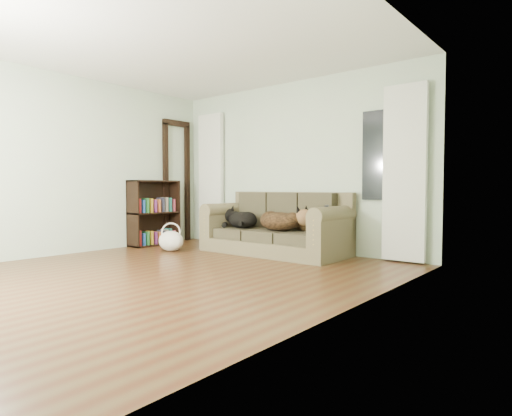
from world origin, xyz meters
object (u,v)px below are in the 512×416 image
Objects in this scene: sofa at (274,223)px; bookshelf at (154,215)px; dog_black_lab at (241,219)px; dog_shepherd at (282,221)px; tote_bag at (171,241)px.

bookshelf reaches higher than sofa.
dog_black_lab is 0.89× the size of dog_shepherd.
dog_shepherd is 0.62× the size of bookshelf.
tote_bag is 0.39× the size of bookshelf.
dog_black_lab is 1.60m from bookshelf.
bookshelf is (-2.14, -0.52, 0.05)m from sofa.
dog_black_lab is at bearing -175.62° from sofa.
tote_bag is at bearing -148.77° from sofa.
bookshelf is (-0.79, 0.30, 0.34)m from tote_bag.
sofa is 1.59m from tote_bag.
dog_black_lab is at bearing 46.08° from tote_bag.
dog_black_lab is 0.55× the size of bookshelf.
bookshelf is at bearing -166.41° from sofa.
dog_shepherd is 1.58× the size of tote_bag.
sofa is 1.97× the size of bookshelf.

